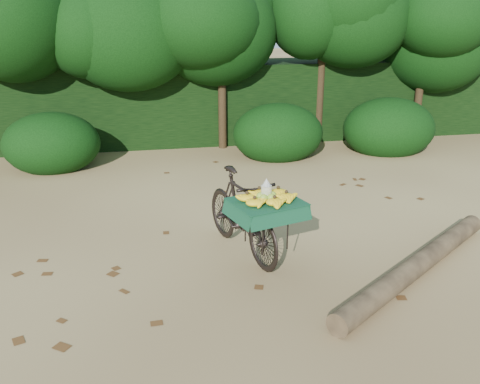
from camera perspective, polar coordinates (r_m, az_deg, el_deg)
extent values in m
plane|color=tan|center=(6.53, 1.52, -6.52)|extent=(80.00, 80.00, 0.00)
imported|color=black|center=(6.27, 0.17, -2.42)|extent=(0.96, 1.82, 1.05)
cube|color=black|center=(5.66, 3.00, -1.24)|extent=(0.49, 0.55, 0.03)
cube|color=#134925|center=(5.65, 3.00, -1.07)|extent=(0.90, 0.82, 0.01)
ellipsoid|color=olive|center=(5.67, 3.66, -0.43)|extent=(0.10, 0.08, 0.11)
ellipsoid|color=olive|center=(5.69, 2.90, -0.33)|extent=(0.10, 0.08, 0.11)
ellipsoid|color=olive|center=(5.63, 2.30, -0.53)|extent=(0.10, 0.08, 0.11)
ellipsoid|color=olive|center=(5.57, 2.68, -0.76)|extent=(0.10, 0.08, 0.11)
ellipsoid|color=olive|center=(5.59, 3.53, -0.70)|extent=(0.10, 0.08, 0.11)
cylinder|color=#EAE5C6|center=(5.62, 2.97, -0.04)|extent=(0.12, 0.12, 0.16)
cylinder|color=brown|center=(6.25, 19.34, -7.72)|extent=(2.89, 2.13, 0.24)
cube|color=black|center=(12.26, -5.11, 10.08)|extent=(26.00, 1.80, 1.80)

